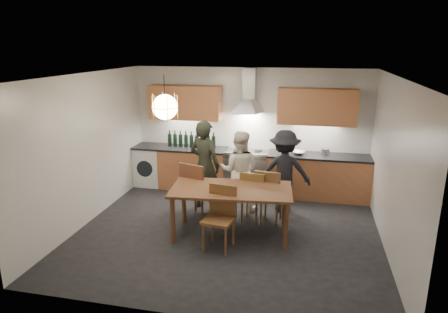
% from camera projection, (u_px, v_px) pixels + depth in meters
% --- Properties ---
extents(ground, '(5.00, 5.00, 0.00)m').
position_uv_depth(ground, '(228.00, 231.00, 6.77)').
color(ground, black).
rests_on(ground, ground).
extents(room_shell, '(5.02, 4.52, 2.61)m').
position_uv_depth(room_shell, '(228.00, 133.00, 6.30)').
color(room_shell, white).
rests_on(room_shell, ground).
extents(counter_run, '(5.00, 0.62, 0.90)m').
position_uv_depth(counter_run, '(248.00, 172.00, 8.47)').
color(counter_run, '#C87C4D').
rests_on(counter_run, ground).
extents(range_stove, '(0.90, 0.60, 0.92)m').
position_uv_depth(range_stove, '(247.00, 172.00, 8.48)').
color(range_stove, silver).
rests_on(range_stove, ground).
extents(wall_fixtures, '(4.30, 0.54, 1.10)m').
position_uv_depth(wall_fixtures, '(249.00, 104.00, 8.20)').
color(wall_fixtures, '#D68652').
rests_on(wall_fixtures, ground).
extents(pendant_lamp, '(0.43, 0.43, 0.70)m').
position_uv_depth(pendant_lamp, '(165.00, 107.00, 6.31)').
color(pendant_lamp, black).
rests_on(pendant_lamp, ground).
extents(dining_table, '(2.02, 1.15, 0.82)m').
position_uv_depth(dining_table, '(231.00, 194.00, 6.46)').
color(dining_table, brown).
rests_on(dining_table, ground).
extents(chair_back_left, '(0.60, 0.60, 1.06)m').
position_uv_depth(chair_back_left, '(195.00, 187.00, 7.08)').
color(chair_back_left, brown).
rests_on(chair_back_left, ground).
extents(chair_back_mid, '(0.47, 0.47, 0.95)m').
position_uv_depth(chair_back_mid, '(253.00, 194.00, 6.96)').
color(chair_back_mid, brown).
rests_on(chair_back_mid, ground).
extents(chair_back_right, '(0.50, 0.50, 0.99)m').
position_uv_depth(chair_back_right, '(268.00, 193.00, 6.92)').
color(chair_back_right, brown).
rests_on(chair_back_right, ground).
extents(chair_front, '(0.50, 0.50, 0.98)m').
position_uv_depth(chair_front, '(221.00, 212.00, 6.14)').
color(chair_front, brown).
rests_on(chair_front, ground).
extents(person_left, '(0.73, 0.59, 1.72)m').
position_uv_depth(person_left, '(205.00, 165.00, 7.51)').
color(person_left, black).
rests_on(person_left, ground).
extents(person_mid, '(0.78, 0.63, 1.53)m').
position_uv_depth(person_mid, '(239.00, 171.00, 7.50)').
color(person_mid, silver).
rests_on(person_mid, ground).
extents(person_right, '(1.08, 0.72, 1.56)m').
position_uv_depth(person_right, '(284.00, 171.00, 7.43)').
color(person_right, black).
rests_on(person_right, ground).
extents(mixing_bowl, '(0.30, 0.30, 0.07)m').
position_uv_depth(mixing_bowl, '(298.00, 153.00, 8.10)').
color(mixing_bowl, silver).
rests_on(mixing_bowl, counter_run).
extents(stock_pot, '(0.23, 0.23, 0.12)m').
position_uv_depth(stock_pot, '(325.00, 152.00, 8.06)').
color(stock_pot, '#B3B4B7').
rests_on(stock_pot, counter_run).
extents(wine_bottles, '(1.08, 0.08, 0.35)m').
position_uv_depth(wine_bottles, '(191.00, 139.00, 8.62)').
color(wine_bottles, black).
rests_on(wine_bottles, counter_run).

